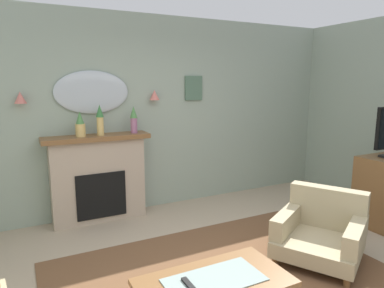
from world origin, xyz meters
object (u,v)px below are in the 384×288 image
Objects in this scene: mantel_vase_centre at (134,119)px; coffee_table at (214,287)px; mantel_vase_right at (80,125)px; tv_remote at (188,284)px; fireplace at (99,179)px; wall_mirror at (92,92)px; mantel_vase_left at (100,119)px; framed_picture at (194,88)px; wall_sconce_left at (20,98)px; armchair_beside_couch at (321,230)px; wall_sconce_right at (154,95)px.

mantel_vase_centre reaches higher than coffee_table.
tv_remote is at bearing -83.89° from mantel_vase_right.
wall_mirror reaches higher than fireplace.
mantel_vase_left reaches higher than tv_remote.
framed_picture reaches higher than mantel_vase_left.
wall_mirror is (-0.00, 0.14, 1.14)m from fireplace.
wall_mirror is at bearing 91.49° from tv_remote.
wall_sconce_left is at bearing 174.92° from mantel_vase_centre.
fireplace is 1.24× the size of coffee_table.
coffee_table is (-0.23, -2.54, -0.97)m from mantel_vase_centre.
framed_picture is (1.50, 0.01, 0.04)m from wall_mirror.
framed_picture is at bearing 99.05° from armchair_beside_couch.
wall_sconce_right is (0.35, 0.12, 0.31)m from mantel_vase_centre.
coffee_table is (0.27, -2.57, -0.19)m from fireplace.
framed_picture reaches higher than wall_sconce_left.
fireplace is 1.23× the size of armchair_beside_couch.
wall_sconce_left is at bearing 172.41° from mantel_vase_left.
mantel_vase_right reaches higher than fireplace.
mantel_vase_centre is at bearing 84.78° from coffee_table.
mantel_vase_centre reaches higher than tv_remote.
mantel_vase_centre is 0.48m from wall_sconce_right.
mantel_vase_left is at bearing -7.59° from wall_sconce_left.
framed_picture is (2.35, 0.06, 0.09)m from wall_sconce_left.
framed_picture reaches higher than fireplace.
mantel_vase_centre is 0.33× the size of armchair_beside_couch.
fireplace is 9.71× the size of wall_sconce_left.
framed_picture reaches higher than coffee_table.
mantel_vase_right is at bearing -173.96° from framed_picture.
coffee_table is (0.47, -2.54, -0.92)m from mantel_vase_right.
framed_picture is (0.65, 0.06, 0.09)m from wall_sconce_right.
wall_sconce_right is (0.85, -0.05, -0.05)m from wall_mirror.
fireplace is at bearing 8.06° from mantel_vase_right.
coffee_table is at bearing -114.35° from framed_picture.
tv_remote is at bearing -70.79° from wall_sconce_left.
armchair_beside_couch is (2.06, -2.07, -1.00)m from mantel_vase_right.
framed_picture is (1.00, 0.18, 0.40)m from mantel_vase_centre.
wall_sconce_right is 3.01m from coffee_table.
mantel_vase_left is 1.10× the size of framed_picture.
mantel_vase_left is 2.95m from armchair_beside_couch.
mantel_vase_right is 0.89× the size of mantel_vase_centre.
mantel_vase_centre is 1.01× the size of framed_picture.
wall_sconce_left is (-1.35, 0.12, 0.31)m from mantel_vase_centre.
mantel_vase_left is at bearing -0.00° from mantel_vase_right.
mantel_vase_right is 0.70m from mantel_vase_centre.
coffee_table is at bearing -84.05° from fireplace.
coffee_table is (1.12, -2.66, -1.28)m from wall_sconce_left.
mantel_vase_left is 0.45m from mantel_vase_centre.
wall_sconce_left reaches higher than mantel_vase_left.
wall_sconce_left is (-0.85, 0.09, 1.09)m from fireplace.
mantel_vase_left is 1.51m from framed_picture.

